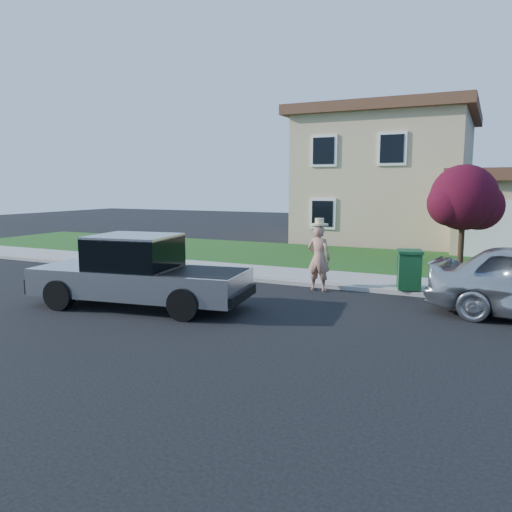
{
  "coord_description": "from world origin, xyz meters",
  "views": [
    {
      "loc": [
        5.33,
        -10.85,
        2.96
      ],
      "look_at": [
        -0.02,
        0.35,
        1.2
      ],
      "focal_mm": 35.0,
      "sensor_mm": 36.0,
      "label": 1
    }
  ],
  "objects_px": {
    "pickup_truck": "(139,274)",
    "woman": "(319,257)",
    "ornamental_tree": "(465,201)",
    "trash_bin": "(409,269)"
  },
  "relations": [
    {
      "from": "ornamental_tree",
      "to": "trash_bin",
      "type": "distance_m",
      "value": 6.02
    },
    {
      "from": "pickup_truck",
      "to": "trash_bin",
      "type": "distance_m",
      "value": 7.21
    },
    {
      "from": "woman",
      "to": "ornamental_tree",
      "type": "relative_size",
      "value": 0.57
    },
    {
      "from": "pickup_truck",
      "to": "ornamental_tree",
      "type": "bearing_deg",
      "value": 47.67
    },
    {
      "from": "pickup_truck",
      "to": "woman",
      "type": "distance_m",
      "value": 5.0
    },
    {
      "from": "trash_bin",
      "to": "ornamental_tree",
      "type": "bearing_deg",
      "value": 65.86
    },
    {
      "from": "pickup_truck",
      "to": "ornamental_tree",
      "type": "relative_size",
      "value": 1.55
    },
    {
      "from": "woman",
      "to": "pickup_truck",
      "type": "bearing_deg",
      "value": 54.01
    },
    {
      "from": "ornamental_tree",
      "to": "trash_bin",
      "type": "bearing_deg",
      "value": -100.17
    },
    {
      "from": "woman",
      "to": "trash_bin",
      "type": "bearing_deg",
      "value": -158.11
    }
  ]
}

